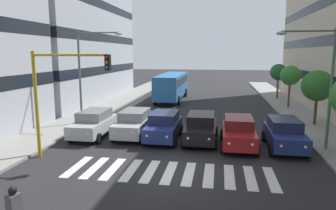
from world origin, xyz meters
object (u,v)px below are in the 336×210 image
object	(u,v)px
bus_behind_traffic	(172,84)
car_2	(201,127)
car_3	(164,126)
car_4	(134,123)
street_tree_2	(290,76)
car_1	(238,132)
street_lamp_right	(87,67)
street_tree_1	(317,86)
traffic_light_gantry	(56,88)
car_0	(284,133)
street_lamp_left	(321,75)
car_5	(94,123)
street_tree_3	(278,72)

from	to	relation	value
bus_behind_traffic	car_2	bearing A→B (deg)	104.79
car_3	bus_behind_traffic	xyz separation A→B (m)	(2.05, -16.49, 0.97)
car_4	street_tree_2	world-z (taller)	street_tree_2
car_1	street_lamp_right	size ratio (longest dim) A/B	0.65
car_1	street_tree_2	size ratio (longest dim) A/B	1.09
car_4	street_tree_1	distance (m)	13.58
car_3	bus_behind_traffic	bearing A→B (deg)	-82.92
car_4	bus_behind_traffic	xyz separation A→B (m)	(0.00, -16.08, 0.97)
car_1	traffic_light_gantry	size ratio (longest dim) A/B	0.81
car_2	traffic_light_gantry	world-z (taller)	traffic_light_gantry
car_0	street_lamp_right	xyz separation A→B (m)	(13.34, -3.57, 3.53)
car_1	street_lamp_right	xyz separation A→B (m)	(10.79, -3.59, 3.53)
car_0	car_1	xyz separation A→B (m)	(2.55, 0.01, 0.00)
street_lamp_left	car_5	bearing A→B (deg)	-3.42
car_1	car_2	world-z (taller)	same
street_tree_1	street_tree_2	distance (m)	7.38
car_5	traffic_light_gantry	distance (m)	5.09
car_1	street_tree_3	xyz separation A→B (m)	(-5.57, -19.56, 2.32)
car_4	street_tree_3	size ratio (longest dim) A/B	1.10
street_lamp_left	street_tree_3	world-z (taller)	street_lamp_left
car_4	bus_behind_traffic	size ratio (longest dim) A/B	0.42
car_0	traffic_light_gantry	world-z (taller)	traffic_light_gantry
street_lamp_left	street_tree_2	distance (m)	13.64
car_2	street_tree_2	distance (m)	15.11
street_tree_3	car_2	bearing A→B (deg)	67.62
car_2	car_1	bearing A→B (deg)	163.32
traffic_light_gantry	street_tree_2	xyz separation A→B (m)	(-14.79, -16.99, -0.43)
car_2	car_5	bearing A→B (deg)	0.03
street_lamp_right	car_4	bearing A→B (deg)	149.79
car_2	street_tree_3	xyz separation A→B (m)	(-7.78, -18.90, 2.32)
street_tree_1	street_tree_2	world-z (taller)	street_tree_2
bus_behind_traffic	street_tree_3	world-z (taller)	street_tree_3
car_0	street_tree_3	bearing A→B (deg)	-98.78
traffic_light_gantry	street_tree_1	bearing A→B (deg)	-147.54
street_lamp_left	street_tree_2	bearing A→B (deg)	-95.67
street_lamp_right	street_lamp_left	bearing A→B (deg)	166.05
traffic_light_gantry	street_tree_3	distance (m)	27.48
street_tree_1	street_tree_3	xyz separation A→B (m)	(0.34, -13.53, 0.16)
traffic_light_gantry	street_tree_2	size ratio (longest dim) A/B	1.35
car_0	street_tree_2	size ratio (longest dim) A/B	1.09
street_lamp_right	street_tree_2	size ratio (longest dim) A/B	1.68
car_3	street_lamp_left	size ratio (longest dim) A/B	0.68
car_1	street_tree_1	world-z (taller)	street_tree_1
car_4	traffic_light_gantry	bearing A→B (deg)	60.82
car_3	traffic_light_gantry	world-z (taller)	traffic_light_gantry
street_tree_3	car_0	bearing A→B (deg)	81.22
street_lamp_right	street_tree_3	xyz separation A→B (m)	(-16.36, -15.97, -1.21)
car_0	street_tree_2	world-z (taller)	street_tree_2
car_5	street_tree_1	size ratio (longest dim) A/B	1.10
street_tree_2	street_tree_3	xyz separation A→B (m)	(-0.01, -6.16, -0.05)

